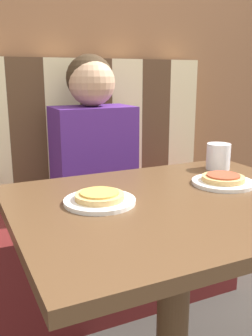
{
  "coord_description": "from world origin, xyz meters",
  "views": [
    {
      "loc": [
        -0.57,
        -0.86,
        1.06
      ],
      "look_at": [
        0.0,
        0.34,
        0.73
      ],
      "focal_mm": 40.0,
      "sensor_mm": 36.0,
      "label": 1
    }
  ],
  "objects_px": {
    "pizza_left": "(100,196)",
    "drinking_cup": "(218,156)",
    "plate_left": "(100,201)",
    "plate_right": "(223,183)",
    "person": "(93,134)",
    "pizza_right": "(223,178)"
  },
  "relations": [
    {
      "from": "pizza_left",
      "to": "drinking_cup",
      "type": "distance_m",
      "value": 0.57
    },
    {
      "from": "plate_left",
      "to": "plate_right",
      "type": "xyz_separation_m",
      "value": [
        0.43,
        0.0,
        0.0
      ]
    },
    {
      "from": "person",
      "to": "pizza_right",
      "type": "height_order",
      "value": "person"
    },
    {
      "from": "person",
      "to": "pizza_left",
      "type": "distance_m",
      "value": 0.67
    },
    {
      "from": "drinking_cup",
      "to": "plate_right",
      "type": "bearing_deg",
      "value": -124.18
    },
    {
      "from": "pizza_right",
      "to": "plate_left",
      "type": "bearing_deg",
      "value": 180.0
    },
    {
      "from": "person",
      "to": "pizza_left",
      "type": "bearing_deg",
      "value": -108.82
    },
    {
      "from": "plate_left",
      "to": "drinking_cup",
      "type": "bearing_deg",
      "value": 17.51
    },
    {
      "from": "pizza_right",
      "to": "drinking_cup",
      "type": "bearing_deg",
      "value": 55.82
    },
    {
      "from": "pizza_right",
      "to": "drinking_cup",
      "type": "relative_size",
      "value": 1.43
    },
    {
      "from": "pizza_right",
      "to": "drinking_cup",
      "type": "xyz_separation_m",
      "value": [
        0.12,
        0.17,
        0.03
      ]
    },
    {
      "from": "person",
      "to": "plate_left",
      "type": "bearing_deg",
      "value": -108.82
    },
    {
      "from": "person",
      "to": "plate_left",
      "type": "xyz_separation_m",
      "value": [
        -0.21,
        -0.63,
        -0.09
      ]
    },
    {
      "from": "pizza_left",
      "to": "person",
      "type": "bearing_deg",
      "value": 71.18
    },
    {
      "from": "plate_left",
      "to": "plate_right",
      "type": "relative_size",
      "value": 1.0
    },
    {
      "from": "plate_left",
      "to": "drinking_cup",
      "type": "height_order",
      "value": "drinking_cup"
    },
    {
      "from": "person",
      "to": "plate_right",
      "type": "distance_m",
      "value": 0.67
    },
    {
      "from": "pizza_left",
      "to": "pizza_right",
      "type": "xyz_separation_m",
      "value": [
        0.43,
        0.0,
        0.0
      ]
    },
    {
      "from": "plate_right",
      "to": "drinking_cup",
      "type": "height_order",
      "value": "drinking_cup"
    },
    {
      "from": "person",
      "to": "pizza_right",
      "type": "bearing_deg",
      "value": -71.18
    },
    {
      "from": "plate_left",
      "to": "pizza_right",
      "type": "bearing_deg",
      "value": -0.0
    },
    {
      "from": "plate_right",
      "to": "pizza_right",
      "type": "height_order",
      "value": "pizza_right"
    }
  ]
}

